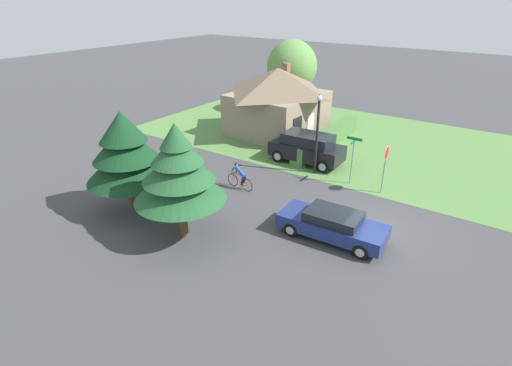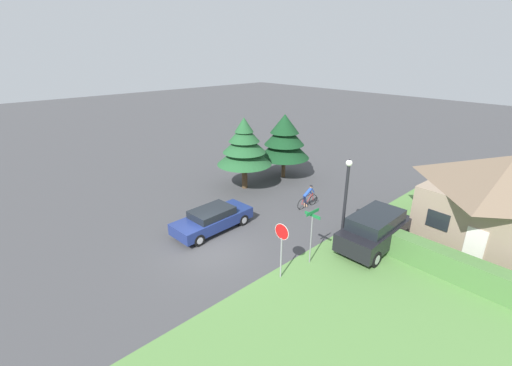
% 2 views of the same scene
% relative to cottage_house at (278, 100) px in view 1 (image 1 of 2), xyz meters
% --- Properties ---
extents(ground_plane, '(140.00, 140.00, 0.00)m').
position_rel_cottage_house_xyz_m(ground_plane, '(-9.81, -11.43, -2.61)').
color(ground_plane, '#424244').
extents(grass_verge_right, '(16.00, 36.00, 0.01)m').
position_rel_cottage_house_xyz_m(grass_verge_right, '(1.67, -7.43, -2.60)').
color(grass_verge_right, '#568442').
rests_on(grass_verge_right, ground).
extents(cottage_house, '(7.39, 6.83, 5.08)m').
position_rel_cottage_house_xyz_m(cottage_house, '(0.00, 0.00, 0.00)').
color(cottage_house, gray).
rests_on(cottage_house, ground).
extents(hedge_row, '(9.03, 0.90, 1.24)m').
position_rel_cottage_house_xyz_m(hedge_row, '(-0.75, -4.70, -1.99)').
color(hedge_row, '#4C7A3D').
rests_on(hedge_row, ground).
extents(sedan_left_lane, '(2.07, 4.88, 1.35)m').
position_rel_cottage_house_xyz_m(sedan_left_lane, '(-11.52, -10.10, -1.91)').
color(sedan_left_lane, navy).
rests_on(sedan_left_lane, ground).
extents(cyclist, '(0.44, 1.84, 1.52)m').
position_rel_cottage_house_xyz_m(cyclist, '(-9.79, -3.63, -1.88)').
color(cyclist, black).
rests_on(cyclist, ground).
extents(parked_suv_right, '(2.21, 4.74, 1.96)m').
position_rel_cottage_house_xyz_m(parked_suv_right, '(-4.24, -4.92, -1.58)').
color(parked_suv_right, black).
rests_on(parked_suv_right, ground).
extents(stop_sign, '(0.77, 0.07, 2.76)m').
position_rel_cottage_house_xyz_m(stop_sign, '(-5.78, -10.44, -0.63)').
color(stop_sign, gray).
rests_on(stop_sign, ground).
extents(street_lamp, '(0.33, 0.33, 4.90)m').
position_rel_cottage_house_xyz_m(street_lamp, '(-5.43, -6.13, 0.32)').
color(street_lamp, black).
rests_on(street_lamp, ground).
extents(street_name_sign, '(0.90, 0.90, 2.83)m').
position_rel_cottage_house_xyz_m(street_name_sign, '(-5.62, -8.53, -0.66)').
color(street_name_sign, gray).
rests_on(street_name_sign, ground).
extents(conifer_tall_near, '(4.03, 4.03, 5.37)m').
position_rel_cottage_house_xyz_m(conifer_tall_near, '(-15.19, -4.46, 0.63)').
color(conifer_tall_near, '#4C3823').
rests_on(conifer_tall_near, ground).
extents(conifer_tall_far, '(4.06, 4.06, 5.17)m').
position_rel_cottage_house_xyz_m(conifer_tall_far, '(-14.84, -0.56, 0.57)').
color(conifer_tall_far, '#4C3823').
rests_on(conifer_tall_far, ground).
extents(deciduous_tree_right, '(4.46, 4.46, 6.46)m').
position_rel_cottage_house_xyz_m(deciduous_tree_right, '(5.89, 2.20, 1.51)').
color(deciduous_tree_right, '#4C3823').
rests_on(deciduous_tree_right, ground).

